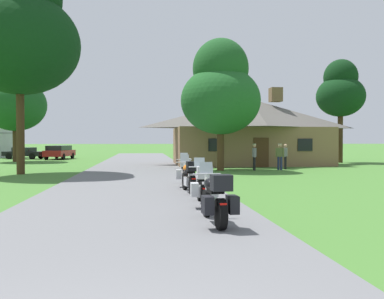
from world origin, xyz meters
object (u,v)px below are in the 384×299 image
Objects in this scene: motorcycle_black_nearest_to_camera at (216,199)px; motorcycle_orange_farthest_in_row at (185,172)px; parked_red_suv_far_left at (60,152)px; motorcycle_silver_second_in_row at (203,186)px; tree_right_of_lodge at (341,91)px; bystander_gray_shirt_near_lodge at (254,155)px; bystander_gray_shirt_beside_signpost at (285,155)px; tree_by_lodge_front at (221,91)px; parked_black_sedan_far_left at (25,153)px; bystander_olive_shirt_by_tree at (280,155)px; tree_left_far at (15,98)px; motorcycle_orange_third_in_row at (189,177)px; tree_left_near at (20,30)px.

motorcycle_black_nearest_to_camera is 1.00× the size of motorcycle_orange_farthest_in_row.
motorcycle_silver_second_in_row is at bearing -63.94° from parked_red_suv_far_left.
bystander_gray_shirt_near_lodge is at bearing -140.26° from tree_right_of_lodge.
tree_by_lodge_front reaches higher than bystander_gray_shirt_beside_signpost.
tree_right_of_lodge is at bearing -18.79° from bystander_gray_shirt_beside_signpost.
parked_red_suv_far_left is 3.85m from parked_black_sedan_far_left.
tree_by_lodge_front is (-12.00, -8.05, -1.16)m from tree_right_of_lodge.
bystander_olive_shirt_by_tree is at bearing 64.07° from motorcycle_black_nearest_to_camera.
tree_right_of_lodge is at bearing 55.55° from motorcycle_black_nearest_to_camera.
parked_black_sedan_far_left is at bearing 97.95° from tree_left_far.
motorcycle_silver_second_in_row is at bearing 179.06° from bystander_gray_shirt_beside_signpost.
parked_black_sedan_far_left is (-13.92, 27.91, 0.03)m from motorcycle_orange_farthest_in_row.
bystander_gray_shirt_beside_signpost reaches higher than motorcycle_black_nearest_to_camera.
motorcycle_orange_third_in_row is 0.46× the size of parked_black_sedan_far_left.
tree_by_lodge_front is (-4.45, -0.59, 4.06)m from bystander_gray_shirt_beside_signpost.
tree_left_far reaches higher than parked_red_suv_far_left.
parked_red_suv_far_left is (2.86, 4.95, -4.97)m from tree_left_far.
tree_by_lodge_front is at bearing 124.13° from bystander_gray_shirt_beside_signpost.
tree_by_lodge_front is at bearing 69.50° from motorcycle_orange_third_in_row.
tree_right_of_lodge is (7.55, 7.46, 5.22)m from bystander_gray_shirt_beside_signpost.
tree_by_lodge_front is (3.17, 9.04, 4.39)m from motorcycle_orange_farthest_in_row.
tree_left_far is at bearing 107.72° from tree_left_near.
motorcycle_black_nearest_to_camera is 18.20m from bystander_olive_shirt_by_tree.
tree_right_of_lodge is at bearing 71.68° from bystander_olive_shirt_by_tree.
bystander_gray_shirt_beside_signpost is 28.25m from parked_black_sedan_far_left.
motorcycle_silver_second_in_row is 0.25× the size of tree_by_lodge_front.
tree_left_near is (-8.42, 9.74, 7.43)m from motorcycle_orange_third_in_row.
bystander_gray_shirt_near_lodge is at bearing 71.74° from motorcycle_silver_second_in_row.
motorcycle_silver_second_in_row is at bearing -102.75° from tree_by_lodge_front.
motorcycle_black_nearest_to_camera reaches higher than parked_black_sedan_far_left.
motorcycle_black_nearest_to_camera is 2.62m from motorcycle_silver_second_in_row.
tree_right_of_lodge is 1.95× the size of parked_black_sedan_far_left.
tree_left_near is at bearing -158.06° from tree_right_of_lodge.
motorcycle_black_nearest_to_camera is 1.24× the size of bystander_olive_shirt_by_tree.
tree_right_of_lodge reaches higher than motorcycle_black_nearest_to_camera.
motorcycle_black_nearest_to_camera is at bearing -66.34° from tree_left_far.
tree_by_lodge_front is at bearing 76.12° from motorcycle_black_nearest_to_camera.
motorcycle_orange_farthest_in_row is at bearing 92.48° from motorcycle_silver_second_in_row.
motorcycle_black_nearest_to_camera and motorcycle_orange_farthest_in_row have the same top height.
tree_left_far is 20.75m from tree_by_lodge_front.
tree_left_far is 2.06× the size of parked_black_sedan_far_left.
bystander_gray_shirt_near_lodge is 1.00× the size of bystander_olive_shirt_by_tree.
tree_by_lodge_front is (16.25, -12.88, -0.75)m from tree_left_far.
tree_by_lodge_front is (11.66, 1.48, -3.05)m from tree_left_near.
tree_by_lodge_front reaches higher than bystander_gray_shirt_near_lodge.
tree_by_lodge_front reaches higher than motorcycle_silver_second_in_row.
tree_left_near is at bearing 123.88° from bystander_gray_shirt_beside_signpost.
tree_by_lodge_front reaches higher than bystander_olive_shirt_by_tree.
tree_left_near is 2.57× the size of parked_red_suv_far_left.
bystander_olive_shirt_by_tree is (7.06, 14.11, 0.34)m from motorcycle_silver_second_in_row.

